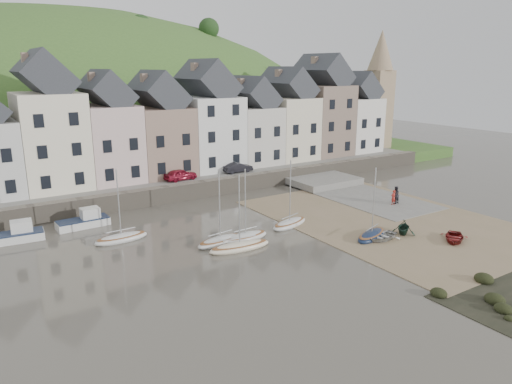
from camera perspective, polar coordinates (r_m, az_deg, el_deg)
ground at (r=39.65m, az=4.75°, el=-6.07°), size 160.00×160.00×0.00m
quay_land at (r=66.67m, az=-12.26°, el=2.94°), size 90.00×30.00×1.50m
quay_street at (r=56.11m, az=-8.08°, el=1.75°), size 70.00×7.00×0.10m
seawall at (r=53.19m, az=-6.46°, el=0.36°), size 70.00×1.20×1.80m
beach at (r=46.84m, az=15.50°, el=-3.22°), size 18.00×26.00×0.06m
slipway at (r=54.87m, az=12.10°, el=-0.33°), size 8.00×18.00×0.12m
hillside at (r=96.46m, az=-20.46°, el=-5.57°), size 134.40×84.00×84.00m
townhouse_terrace at (r=58.99m, az=-8.18°, el=8.09°), size 61.05×8.00×13.93m
church_spire at (r=78.29m, az=14.54°, el=12.15°), size 4.00×4.00×18.00m
sailboat_0 at (r=41.37m, az=-15.84°, el=-5.31°), size 4.61×1.74×6.32m
sailboat_1 at (r=39.27m, az=-4.30°, el=-5.86°), size 4.55×2.13×6.32m
sailboat_2 at (r=38.04m, az=-1.98°, el=-6.53°), size 5.35×1.93×6.32m
sailboat_3 at (r=40.06m, az=-1.27°, el=-5.39°), size 4.34×1.76×6.32m
sailboat_4 at (r=43.50m, az=4.05°, el=-3.76°), size 4.63×2.64×6.32m
sailboat_5 at (r=41.61m, az=13.69°, el=-5.04°), size 4.52×2.83×6.32m
motorboat_0 at (r=44.38m, az=-26.89°, el=-4.58°), size 4.83×2.12×1.70m
motorboat_2 at (r=45.86m, az=-19.84°, el=-3.23°), size 4.63×1.96×1.70m
rowboat_white at (r=41.28m, az=14.88°, el=-5.12°), size 3.26×2.50×0.63m
rowboat_green at (r=43.05m, az=17.28°, el=-4.03°), size 3.12×3.04×1.25m
rowboat_red at (r=42.85m, az=22.64°, el=-5.05°), size 3.78×3.54×0.64m
person_red at (r=51.49m, az=16.14°, el=-0.62°), size 0.59×0.41×1.57m
person_dark at (r=51.97m, az=16.38°, el=-0.33°), size 0.95×0.77×1.86m
car_left at (r=54.49m, az=-9.03°, el=2.08°), size 3.94×1.92×1.30m
car_right at (r=57.88m, az=-2.19°, el=2.96°), size 3.69×1.33×1.21m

